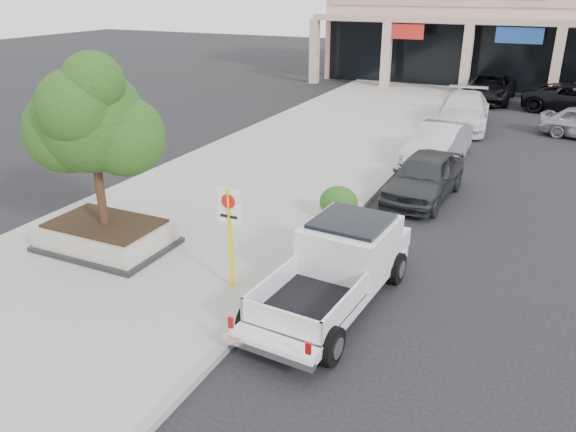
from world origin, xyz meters
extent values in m
plane|color=black|center=(0.00, 0.00, 0.00)|extent=(120.00, 120.00, 0.00)
cube|color=gray|center=(-5.50, 6.00, 0.07)|extent=(8.00, 52.00, 0.15)
cube|color=gray|center=(-1.55, 6.00, 0.07)|extent=(0.20, 52.00, 0.15)
cube|color=tan|center=(-12.00, 27.05, 2.10)|extent=(0.55, 0.55, 4.20)
cube|color=black|center=(-6.42, 0.43, 0.21)|extent=(3.20, 2.20, 0.12)
cube|color=#AFA693|center=(-6.42, 0.43, 0.52)|extent=(3.00, 2.00, 0.50)
cube|color=black|center=(-6.42, 0.43, 0.80)|extent=(2.70, 1.70, 0.06)
cylinder|color=black|center=(-6.42, 0.43, 1.93)|extent=(0.22, 0.22, 2.20)
sphere|color=black|center=(-6.42, 0.43, 3.43)|extent=(2.50, 2.50, 2.50)
sphere|color=black|center=(-5.72, 0.73, 3.03)|extent=(1.90, 1.90, 1.90)
sphere|color=black|center=(-6.72, 0.93, 4.03)|extent=(1.60, 1.60, 1.60)
cylinder|color=yellow|center=(-2.52, 0.05, 1.30)|extent=(0.09, 0.09, 2.30)
cube|color=white|center=(-2.52, 0.05, 2.05)|extent=(0.55, 0.03, 0.78)
cylinder|color=red|center=(-2.52, 0.02, 2.17)|extent=(0.32, 0.02, 0.32)
ellipsoid|color=#224714|center=(-1.80, 4.74, 0.62)|extent=(1.10, 0.99, 0.93)
imported|color=#282A2D|center=(-0.07, 7.77, 0.73)|extent=(2.05, 4.43, 1.47)
imported|color=#AFB1B8|center=(-0.49, 11.92, 0.73)|extent=(1.93, 4.52, 1.45)
imported|color=silver|center=(-0.56, 18.08, 0.80)|extent=(2.77, 5.73, 1.61)
imported|color=black|center=(-0.28, 25.35, 0.76)|extent=(2.61, 5.53, 1.53)
imported|color=black|center=(4.27, 24.00, 0.75)|extent=(5.53, 2.86, 1.49)
camera|label=1|loc=(3.25, -9.24, 6.33)|focal=35.00mm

